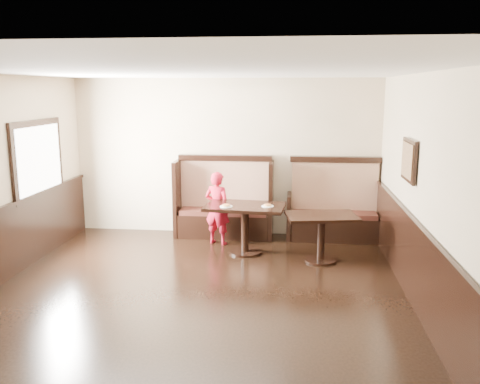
# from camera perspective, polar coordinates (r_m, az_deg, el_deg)

# --- Properties ---
(ground) EXTENTS (7.00, 7.00, 0.00)m
(ground) POSITION_cam_1_polar(r_m,az_deg,el_deg) (6.22, -5.97, -13.36)
(ground) COLOR black
(ground) RESTS_ON ground
(room_shell) EXTENTS (7.00, 7.00, 7.00)m
(room_shell) POSITION_cam_1_polar(r_m,az_deg,el_deg) (6.29, -8.24, -6.55)
(room_shell) COLOR #CAB292
(room_shell) RESTS_ON ground
(booth_main) EXTENTS (1.75, 0.72, 1.45)m
(booth_main) POSITION_cam_1_polar(r_m,az_deg,el_deg) (9.13, -1.77, -1.69)
(booth_main) COLOR black
(booth_main) RESTS_ON ground
(booth_neighbor) EXTENTS (1.65, 0.72, 1.45)m
(booth_neighbor) POSITION_cam_1_polar(r_m,az_deg,el_deg) (9.09, 10.51, -2.24)
(booth_neighbor) COLOR black
(booth_neighbor) RESTS_ON ground
(table_main) EXTENTS (1.30, 0.88, 0.79)m
(table_main) POSITION_cam_1_polar(r_m,az_deg,el_deg) (8.13, 0.56, -2.75)
(table_main) COLOR black
(table_main) RESTS_ON ground
(table_neighbor) EXTENTS (1.15, 0.85, 0.73)m
(table_neighbor) POSITION_cam_1_polar(r_m,az_deg,el_deg) (7.86, 9.11, -3.85)
(table_neighbor) COLOR black
(table_neighbor) RESTS_ON ground
(child) EXTENTS (0.53, 0.43, 1.25)m
(child) POSITION_cam_1_polar(r_m,az_deg,el_deg) (8.62, -2.55, -1.81)
(child) COLOR #A51125
(child) RESTS_ON ground
(pizza_plate_left) EXTENTS (0.20, 0.20, 0.04)m
(pizza_plate_left) POSITION_cam_1_polar(r_m,az_deg,el_deg) (7.98, -1.56, -1.57)
(pizza_plate_left) COLOR white
(pizza_plate_left) RESTS_ON table_main
(pizza_plate_right) EXTENTS (0.19, 0.19, 0.04)m
(pizza_plate_right) POSITION_cam_1_polar(r_m,az_deg,el_deg) (8.01, 3.12, -1.54)
(pizza_plate_right) COLOR white
(pizza_plate_right) RESTS_ON table_main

